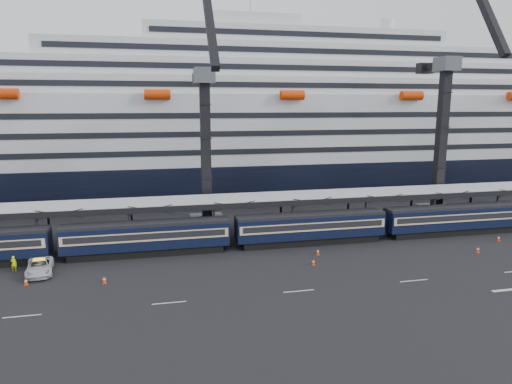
{
  "coord_description": "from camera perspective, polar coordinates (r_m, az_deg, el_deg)",
  "views": [
    {
      "loc": [
        -26.62,
        -42.51,
        17.26
      ],
      "look_at": [
        -15.03,
        10.0,
        6.92
      ],
      "focal_mm": 32.0,
      "sensor_mm": 36.0,
      "label": 1
    }
  ],
  "objects": [
    {
      "name": "traffic_cone_f",
      "position": [
        66.63,
        28.06,
        -5.09
      ],
      "size": [
        0.41,
        0.41,
        0.81
      ],
      "color": "red",
      "rests_on": "ground"
    },
    {
      "name": "train",
      "position": [
        58.88,
        9.94,
        -4.11
      ],
      "size": [
        133.05,
        3.0,
        4.05
      ],
      "color": "black",
      "rests_on": "ground"
    },
    {
      "name": "cruise_ship",
      "position": [
        92.24,
        3.68,
        7.8
      ],
      "size": [
        214.09,
        28.84,
        34.0
      ],
      "color": "black",
      "rests_on": "ground"
    },
    {
      "name": "lane_markings",
      "position": [
        53.82,
        29.21,
        -9.25
      ],
      "size": [
        111.0,
        4.27,
        0.02
      ],
      "color": "beige",
      "rests_on": "ground"
    },
    {
      "name": "crane_dark_near",
      "position": [
        61.69,
        -6.28,
        5.86
      ],
      "size": [
        4.5,
        17.75,
        35.08
      ],
      "color": "#484A4F",
      "rests_on": "ground"
    },
    {
      "name": "traffic_cone_b",
      "position": [
        47.87,
        -18.44,
        -10.33
      ],
      "size": [
        0.4,
        0.4,
        0.8
      ],
      "color": "red",
      "rests_on": "ground"
    },
    {
      "name": "canopy",
      "position": [
        63.61,
        12.54,
        -0.27
      ],
      "size": [
        130.0,
        6.25,
        5.53
      ],
      "color": "#A1A5AA",
      "rests_on": "ground"
    },
    {
      "name": "traffic_cone_d",
      "position": [
        54.12,
        7.73,
        -7.39
      ],
      "size": [
        0.39,
        0.39,
        0.77
      ],
      "color": "red",
      "rests_on": "ground"
    },
    {
      "name": "crane_dark_mid",
      "position": [
        73.2,
        22.4,
        7.01
      ],
      "size": [
        4.5,
        18.24,
        39.64
      ],
      "color": "#484A4F",
      "rests_on": "ground"
    },
    {
      "name": "pickup_truck",
      "position": [
        52.78,
        -25.43,
        -8.45
      ],
      "size": [
        3.25,
        5.68,
        1.49
      ],
      "primitive_type": "imported",
      "rotation": [
        0.0,
        0.0,
        0.15
      ],
      "color": "silver",
      "rests_on": "ground"
    },
    {
      "name": "traffic_cone_a",
      "position": [
        50.31,
        -26.83,
        -9.94
      ],
      "size": [
        0.39,
        0.39,
        0.78
      ],
      "color": "red",
      "rests_on": "ground"
    },
    {
      "name": "traffic_cone_e",
      "position": [
        60.39,
        26.0,
        -6.46
      ],
      "size": [
        0.42,
        0.42,
        0.83
      ],
      "color": "red",
      "rests_on": "ground"
    },
    {
      "name": "worker",
      "position": [
        54.75,
        -28.03,
        -7.9
      ],
      "size": [
        0.67,
        0.5,
        1.67
      ],
      "primitive_type": "imported",
      "rotation": [
        0.0,
        0.0,
        2.97
      ],
      "color": "#E7FF0D",
      "rests_on": "ground"
    },
    {
      "name": "ground",
      "position": [
        53.04,
        18.72,
        -8.71
      ],
      "size": [
        260.0,
        260.0,
        0.0
      ],
      "primitive_type": "plane",
      "color": "black",
      "rests_on": "ground"
    },
    {
      "name": "traffic_cone_c",
      "position": [
        50.74,
        7.18,
        -8.65
      ],
      "size": [
        0.38,
        0.38,
        0.75
      ],
      "color": "red",
      "rests_on": "ground"
    }
  ]
}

